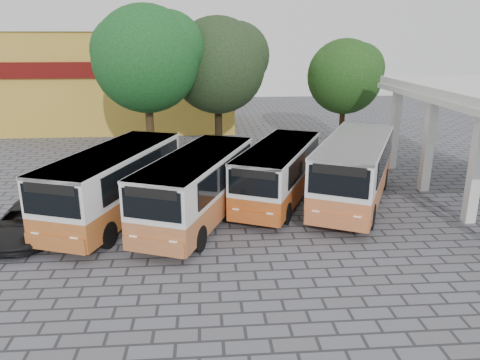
{
  "coord_description": "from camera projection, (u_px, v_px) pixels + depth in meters",
  "views": [
    {
      "loc": [
        -3.5,
        -16.2,
        7.77
      ],
      "look_at": [
        -1.93,
        3.86,
        1.5
      ],
      "focal_mm": 35.0,
      "sensor_mm": 36.0,
      "label": 1
    }
  ],
  "objects": [
    {
      "name": "tree_right",
      "position": [
        346.0,
        74.0,
        32.51
      ],
      "size": [
        5.44,
        5.18,
        7.57
      ],
      "color": "#392711",
      "rests_on": "ground"
    },
    {
      "name": "bus_centre_left",
      "position": [
        197.0,
        184.0,
        19.76
      ],
      "size": [
        5.32,
        8.8,
        2.96
      ],
      "rotation": [
        0.0,
        0.0,
        -0.38
      ],
      "color": "#B06435",
      "rests_on": "ground"
    },
    {
      "name": "tree_left",
      "position": [
        147.0,
        56.0,
        27.7
      ],
      "size": [
        6.67,
        6.35,
        9.56
      ],
      "color": "#42321A",
      "rests_on": "ground"
    },
    {
      "name": "shophouse_block",
      "position": [
        116.0,
        78.0,
        40.67
      ],
      "size": [
        20.4,
        10.4,
        8.3
      ],
      "color": "gold",
      "rests_on": "ground"
    },
    {
      "name": "ground",
      "position": [
        298.0,
        246.0,
        17.99
      ],
      "size": [
        90.0,
        90.0,
        0.0
      ],
      "primitive_type": "plane",
      "color": "#5A595E",
      "rests_on": "ground"
    },
    {
      "name": "bus_far_right",
      "position": [
        355.0,
        167.0,
        21.96
      ],
      "size": [
        6.22,
        9.41,
        3.16
      ],
      "rotation": [
        0.0,
        0.0,
        -0.46
      ],
      "color": "#BE6435",
      "rests_on": "ground"
    },
    {
      "name": "bus_centre_right",
      "position": [
        279.0,
        170.0,
        22.18
      ],
      "size": [
        5.33,
        8.35,
        2.8
      ],
      "rotation": [
        0.0,
        0.0,
        -0.42
      ],
      "color": "#B5501A",
      "rests_on": "ground"
    },
    {
      "name": "bus_far_left",
      "position": [
        114.0,
        180.0,
        20.11
      ],
      "size": [
        5.27,
        9.05,
        3.06
      ],
      "rotation": [
        0.0,
        0.0,
        -0.34
      ],
      "color": "#AE5A24",
      "rests_on": "ground"
    },
    {
      "name": "parked_car",
      "position": [
        26.0,
        223.0,
        18.53
      ],
      "size": [
        2.15,
        4.64,
        1.29
      ],
      "primitive_type": "imported",
      "rotation": [
        0.0,
        0.0,
        -0.0
      ],
      "color": "black",
      "rests_on": "ground"
    },
    {
      "name": "tree_middle",
      "position": [
        219.0,
        62.0,
        30.65
      ],
      "size": [
        6.6,
        6.29,
        8.99
      ],
      "color": "black",
      "rests_on": "ground"
    }
  ]
}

